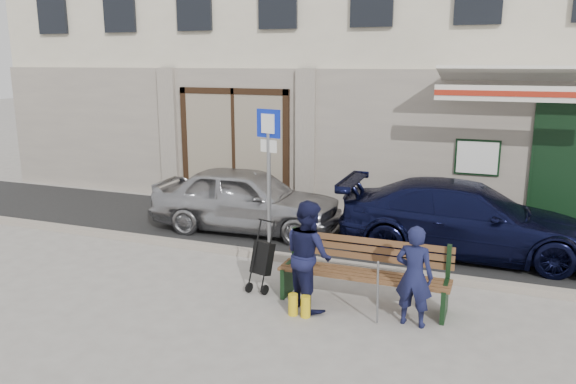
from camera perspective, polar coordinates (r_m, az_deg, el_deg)
The scene contains 10 objects.
ground at distance 8.26m, azimuth -0.27°, elevation -10.85°, with size 80.00×80.00×0.00m, color #9E9991.
asphalt_lane at distance 11.02m, azimuth 5.61°, elevation -4.64°, with size 60.00×3.20×0.01m, color #282828.
curb at distance 9.55m, azimuth 3.02°, elevation -7.09°, with size 60.00×0.18×0.12m, color #9E9384.
car_silver at distance 11.32m, azimuth -4.22°, elevation -0.72°, with size 1.54×3.84×1.31m, color #A6A6AA.
car_navy at distance 10.40m, azimuth 17.63°, elevation -2.61°, with size 1.81×4.44×1.29m, color black.
parking_sign at distance 9.58m, azimuth -1.97°, elevation 3.28°, with size 0.47×0.15×2.58m.
bench at distance 8.01m, azimuth 7.33°, elevation -8.21°, with size 2.40×1.17×0.98m.
man at distance 7.45m, azimuth 12.69°, elevation -8.32°, with size 0.49×0.32×1.35m, color #15193C.
woman at distance 7.77m, azimuth 2.09°, elevation -6.37°, with size 0.74×0.58×1.53m, color #131535.
stroller at distance 8.47m, azimuth -2.64°, elevation -6.86°, with size 0.37×0.47×1.04m.
Camera 1 is at (2.74, -7.03, 3.36)m, focal length 35.00 mm.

